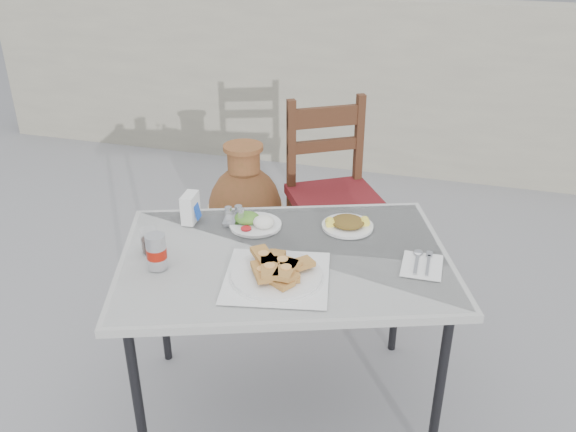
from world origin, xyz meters
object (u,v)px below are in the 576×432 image
(cafe_table, at_px, (285,266))
(chair, at_px, (333,194))
(soda_can, at_px, (156,252))
(pide_plate, at_px, (277,269))
(cola_glass, at_px, (149,242))
(salad_chopped_plate, at_px, (348,224))
(napkin_holder, at_px, (190,208))
(salad_rice_plate, at_px, (255,222))
(terracotta_urn, at_px, (245,211))
(condiment_caddy, at_px, (237,217))

(cafe_table, height_order, chair, chair)
(soda_can, relative_size, chair, 0.13)
(pide_plate, distance_m, cola_glass, 0.47)
(cola_glass, bearing_deg, salad_chopped_plate, 30.38)
(napkin_holder, xyz_separation_m, chair, (0.38, 0.81, -0.26))
(salad_rice_plate, xyz_separation_m, salad_chopped_plate, (0.33, 0.09, -0.00))
(salad_chopped_plate, height_order, cola_glass, cola_glass)
(soda_can, bearing_deg, salad_rice_plate, 59.65)
(cafe_table, bearing_deg, cola_glass, -166.40)
(pide_plate, xyz_separation_m, terracotta_urn, (-0.52, 1.11, -0.40))
(pide_plate, distance_m, condiment_caddy, 0.41)
(salad_rice_plate, distance_m, cola_glass, 0.40)
(salad_rice_plate, bearing_deg, salad_chopped_plate, 14.43)
(chair, relative_size, terracotta_urn, 1.36)
(cafe_table, bearing_deg, pide_plate, -83.95)
(terracotta_urn, bearing_deg, soda_can, -83.94)
(condiment_caddy, relative_size, chair, 0.12)
(terracotta_urn, bearing_deg, cafe_table, -62.42)
(cafe_table, bearing_deg, napkin_holder, 161.31)
(salad_rice_plate, xyz_separation_m, terracotta_urn, (-0.34, 0.79, -0.38))
(pide_plate, xyz_separation_m, chair, (-0.05, 1.10, -0.23))
(salad_rice_plate, relative_size, condiment_caddy, 1.74)
(pide_plate, height_order, soda_can, soda_can)
(salad_rice_plate, distance_m, napkin_holder, 0.25)
(salad_chopped_plate, xyz_separation_m, condiment_caddy, (-0.41, -0.08, 0.01))
(pide_plate, relative_size, terracotta_urn, 0.57)
(salad_chopped_plate, bearing_deg, salad_rice_plate, -165.57)
(cafe_table, distance_m, napkin_holder, 0.45)
(salad_rice_plate, xyz_separation_m, condiment_caddy, (-0.07, 0.00, 0.01))
(soda_can, height_order, chair, chair)
(salad_rice_plate, bearing_deg, terracotta_urn, 112.93)
(salad_rice_plate, relative_size, terracotta_urn, 0.29)
(condiment_caddy, bearing_deg, napkin_holder, -169.53)
(chair, bearing_deg, terracotta_urn, 147.48)
(cafe_table, relative_size, condiment_caddy, 11.77)
(cola_glass, relative_size, chair, 0.09)
(salad_rice_plate, bearing_deg, condiment_caddy, 177.75)
(pide_plate, relative_size, condiment_caddy, 3.49)
(pide_plate, bearing_deg, salad_rice_plate, 120.08)
(soda_can, xyz_separation_m, chair, (0.34, 1.15, -0.26))
(cafe_table, xyz_separation_m, chair, (-0.04, 0.95, -0.15))
(cafe_table, distance_m, pide_plate, 0.17)
(salad_rice_plate, xyz_separation_m, napkin_holder, (-0.24, -0.03, 0.04))
(cola_glass, xyz_separation_m, chair, (0.42, 1.06, -0.24))
(cafe_table, height_order, pide_plate, pide_plate)
(soda_can, distance_m, condiment_caddy, 0.39)
(salad_rice_plate, relative_size, chair, 0.21)
(cola_glass, bearing_deg, chair, 68.50)
(soda_can, distance_m, chair, 1.23)
(soda_can, bearing_deg, salad_chopped_plate, 39.44)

